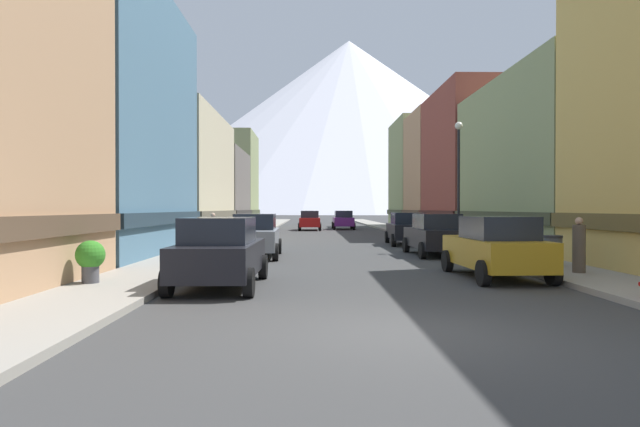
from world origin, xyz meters
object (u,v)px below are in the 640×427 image
potted_plant_1 (90,258)px  pedestrian_0 (579,247)px  potted_plant_0 (505,238)px  pedestrian_1 (213,231)px  car_right_0 (496,247)px  car_driving_0 (343,220)px  car_right_2 (407,228)px  trash_bin_right (553,250)px  car_driving_1 (310,220)px  car_left_0 (220,252)px  streetlamp_right (459,166)px  car_left_1 (255,235)px  car_right_1 (435,234)px

potted_plant_1 → pedestrian_0: size_ratio=0.66×
potted_plant_1 → potted_plant_0: bearing=35.6°
pedestrian_1 → car_right_0: bearing=-47.7°
car_driving_0 → pedestrian_0: (4.65, -36.69, -0.01)m
car_right_2 → car_right_0: bearing=-90.0°
car_driving_0 → trash_bin_right: bearing=-82.2°
car_driving_1 → pedestrian_0: size_ratio=2.75×
car_right_0 → pedestrian_1: size_ratio=2.72×
pedestrian_0 → car_left_0: bearing=-169.9°
car_driving_0 → potted_plant_1: (-8.60, -38.65, -0.13)m
car_right_0 → pedestrian_0: (2.45, 0.08, -0.01)m
car_driving_0 → car_right_2: bearing=-84.4°
car_right_0 → pedestrian_0: 2.45m
car_right_2 → trash_bin_right: car_right_2 is taller
car_right_0 → car_driving_0: size_ratio=1.01×
streetlamp_right → car_left_0: bearing=-128.8°
car_right_2 → car_driving_0: same height
car_left_1 → car_right_1: bearing=4.9°
car_right_2 → car_driving_1: (-5.40, 20.18, 0.00)m
car_driving_0 → streetlamp_right: 27.53m
pedestrian_1 → trash_bin_right: bearing=-35.7°
pedestrian_0 → pedestrian_1: (-12.50, 10.96, 0.02)m
streetlamp_right → car_driving_1: bearing=105.6°
car_driving_1 → pedestrian_1: size_ratio=2.69×
car_left_0 → potted_plant_0: size_ratio=4.59×
car_left_0 → car_driving_0: (5.40, 38.49, 0.00)m
car_driving_0 → car_driving_1: (-3.20, -2.13, 0.00)m
car_driving_0 → car_driving_1: same height
car_left_0 → car_driving_0: 38.86m
pedestrian_0 → potted_plant_1: bearing=-171.6°
trash_bin_right → potted_plant_0: bearing=84.0°
car_left_0 → car_right_2: size_ratio=0.99×
car_left_1 → streetlamp_right: 10.04m
potted_plant_1 → car_driving_0: bearing=77.5°
car_left_0 → car_driving_1: bearing=86.5°
car_left_0 → car_driving_1: same height
car_left_0 → streetlamp_right: bearing=51.2°
trash_bin_right → pedestrian_1: pedestrian_1 is taller
car_right_0 → car_right_2: 14.46m
pedestrian_0 → streetlamp_right: bearing=95.4°
car_right_1 → pedestrian_1: (-10.05, 3.44, 0.00)m
potted_plant_0 → car_right_0: bearing=-111.4°
car_right_2 → car_driving_0: (-2.20, 22.31, 0.00)m
car_right_1 → car_driving_0: 29.25m
car_right_0 → car_left_1: bearing=137.6°
car_driving_1 → car_left_0: bearing=-93.5°
trash_bin_right → pedestrian_1: bearing=144.3°
trash_bin_right → car_right_0: bearing=-141.9°
car_left_0 → potted_plant_0: 14.63m
car_driving_0 → pedestrian_1: 26.90m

